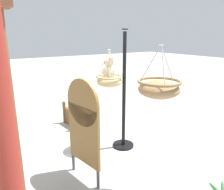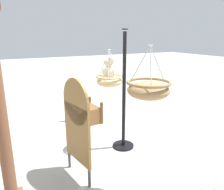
{
  "view_description": "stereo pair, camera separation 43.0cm",
  "coord_description": "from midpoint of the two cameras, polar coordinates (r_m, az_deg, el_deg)",
  "views": [
    {
      "loc": [
        -3.45,
        2.32,
        2.27
      ],
      "look_at": [
        0.01,
        0.03,
        1.12
      ],
      "focal_mm": 34.72,
      "sensor_mm": 36.0,
      "label": 1
    },
    {
      "loc": [
        -3.67,
        1.95,
        2.27
      ],
      "look_at": [
        0.01,
        0.03,
        1.12
      ],
      "focal_mm": 34.72,
      "sensor_mm": 36.0,
      "label": 2
    }
  ],
  "objects": [
    {
      "name": "teddy_bear",
      "position": [
        4.17,
        -3.97,
        6.53
      ],
      "size": [
        0.32,
        0.29,
        0.47
      ],
      "color": "beige"
    },
    {
      "name": "hanging_basket_left_high",
      "position": [
        2.85,
        8.06,
        1.74
      ],
      "size": [
        0.57,
        0.57,
        0.69
      ],
      "color": "#A37F51"
    },
    {
      "name": "display_pole_central",
      "position": [
        4.41,
        0.31,
        -4.87
      ],
      "size": [
        0.44,
        0.44,
        2.39
      ],
      "color": "black",
      "rests_on": "ground"
    },
    {
      "name": "hanging_basket_with_teddy",
      "position": [
        4.22,
        -3.65,
        3.77
      ],
      "size": [
        0.52,
        0.52,
        0.72
      ],
      "color": "tan"
    },
    {
      "name": "display_sign_board",
      "position": [
        3.38,
        -11.24,
        -7.27
      ],
      "size": [
        0.73,
        0.17,
        1.67
      ],
      "color": "olive",
      "rests_on": "ground"
    },
    {
      "name": "ground_plane",
      "position": [
        4.73,
        -2.23,
        -13.23
      ],
      "size": [
        40.0,
        40.0,
        0.0
      ],
      "primitive_type": "plane",
      "color": "#ADAAA3"
    },
    {
      "name": "greenhouse_pillar_left",
      "position": [
        2.94,
        -29.2,
        -6.36
      ],
      "size": [
        0.31,
        0.31,
        2.64
      ],
      "color": "brown",
      "rests_on": "ground"
    },
    {
      "name": "wooden_planter_box",
      "position": [
        5.83,
        -10.37,
        -5.2
      ],
      "size": [
        0.8,
        0.77,
        0.6
      ],
      "color": "brown",
      "rests_on": "ground"
    },
    {
      "name": "greenhouse_pillar_far_back",
      "position": [
        1.99,
        -32.19,
        -12.71
      ],
      "size": [
        0.38,
        0.38,
        2.91
      ],
      "color": "#9E2D23",
      "rests_on": "ground"
    }
  ]
}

